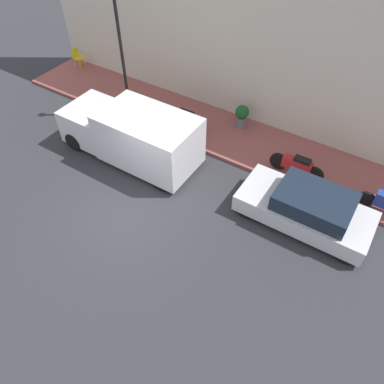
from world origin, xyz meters
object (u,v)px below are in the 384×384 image
(delivery_van, at_px, (131,134))
(cafe_chair, at_px, (77,56))
(parked_car, at_px, (307,208))
(potted_plant, at_px, (242,115))
(streetlamp, at_px, (120,38))
(motorcycle_black, at_px, (183,118))
(motorcycle_red, at_px, (297,165))

(delivery_van, height_order, cafe_chair, delivery_van)
(parked_car, relative_size, potted_plant, 4.37)
(delivery_van, distance_m, streetlamp, 3.57)
(parked_car, relative_size, streetlamp, 0.76)
(delivery_van, bearing_deg, potted_plant, -35.61)
(motorcycle_black, xyz_separation_m, potted_plant, (1.35, -1.94, 0.09))
(potted_plant, bearing_deg, cafe_chair, 89.31)
(streetlamp, distance_m, potted_plant, 5.48)
(motorcycle_black, relative_size, cafe_chair, 2.34)
(parked_car, relative_size, delivery_van, 0.78)
(motorcycle_red, bearing_deg, potted_plant, 62.24)
(delivery_van, relative_size, motorcycle_red, 2.69)
(motorcycle_red, distance_m, streetlamp, 7.93)
(streetlamp, distance_m, cafe_chair, 5.76)
(delivery_van, xyz_separation_m, potted_plant, (3.69, -2.64, -0.36))
(motorcycle_red, relative_size, potted_plant, 2.08)
(delivery_van, height_order, potted_plant, delivery_van)
(motorcycle_black, relative_size, streetlamp, 0.39)
(delivery_van, bearing_deg, cafe_chair, 59.83)
(delivery_van, distance_m, motorcycle_black, 2.49)
(potted_plant, bearing_deg, parked_car, -129.90)
(motorcycle_black, bearing_deg, motorcycle_red, -92.57)
(streetlamp, bearing_deg, delivery_van, -137.80)
(cafe_chair, bearing_deg, potted_plant, -90.69)
(motorcycle_red, height_order, motorcycle_black, motorcycle_black)
(motorcycle_red, distance_m, motorcycle_black, 4.93)
(motorcycle_black, distance_m, cafe_chair, 7.39)
(parked_car, xyz_separation_m, delivery_van, (-0.36, 6.63, 0.40))
(potted_plant, relative_size, cafe_chair, 1.05)
(motorcycle_red, height_order, potted_plant, potted_plant)
(potted_plant, bearing_deg, delivery_van, 144.39)
(parked_car, relative_size, motorcycle_black, 1.97)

